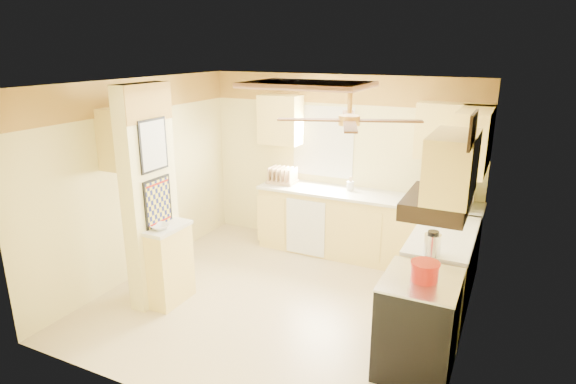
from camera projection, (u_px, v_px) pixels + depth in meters
The scene contains 34 objects.
floor at pixel (280, 301), 5.65m from camera, with size 4.00×4.00×0.00m, color #CAB58C.
ceiling at pixel (279, 84), 4.92m from camera, with size 4.00×4.00×0.00m, color white.
wall_back at pixel (339, 163), 6.92m from camera, with size 4.00×4.00×0.00m, color #F2E393.
wall_front at pixel (167, 269), 3.64m from camera, with size 4.00×4.00×0.00m, color #F2E393.
wall_left at pixel (139, 179), 6.11m from camera, with size 3.80×3.80×0.00m, color #F2E393.
wall_right at pixel (472, 228), 4.45m from camera, with size 3.80×3.80×0.00m, color #F2E393.
wallpaper_border at pixel (341, 89), 6.60m from camera, with size 4.00×0.02×0.40m, color #F6BE48.
partition_column at pixel (150, 197), 5.37m from camera, with size 0.20×0.70×2.50m, color #F2E393.
partition_ledge at pixel (171, 266), 5.51m from camera, with size 0.25×0.55×0.90m, color #EFD271.
ledge_top at pixel (168, 228), 5.37m from camera, with size 0.28×0.58×0.04m, color silver.
lower_cabinets_back at pixel (364, 228), 6.69m from camera, with size 3.00×0.60×0.90m, color #EFD271.
lower_cabinets_right at pixel (441, 274), 5.32m from camera, with size 0.60×1.40×0.90m, color #EFD271.
countertop_back at pixel (365, 195), 6.54m from camera, with size 3.04×0.64×0.04m, color silver.
countertop_right at pixel (444, 234), 5.19m from camera, with size 0.64×1.44×0.04m, color silver.
dishwasher_panel at pixel (305, 228), 6.73m from camera, with size 0.58×0.02×0.80m, color white.
window at pixel (323, 142), 6.93m from camera, with size 0.92×0.02×1.02m.
upper_cab_back_left at pixel (281, 120), 6.95m from camera, with size 0.60×0.35×0.70m, color #EFD271.
upper_cab_back_right at pixel (454, 132), 5.95m from camera, with size 0.90×0.35×0.70m, color #EFD271.
upper_cab_right at pixel (473, 140), 5.43m from camera, with size 0.35×1.00×0.70m, color #EFD271.
upper_cab_left_wall at pixel (131, 136), 5.65m from camera, with size 0.35×0.75×0.70m, color #EFD271.
upper_cab_over_stove at pixel (452, 166), 3.85m from camera, with size 0.35×0.76×0.52m, color #EFD271.
stove at pixel (418, 324), 4.34m from camera, with size 0.68×0.77×0.92m.
range_hood at pixel (437, 203), 3.98m from camera, with size 0.50×0.76×0.14m, color black.
poster_menu at pixel (153, 145), 5.15m from camera, with size 0.02×0.42×0.57m.
poster_nashville at pixel (158, 203), 5.34m from camera, with size 0.02×0.42×0.57m.
ceiling_light_panel at pixel (308, 85), 5.32m from camera, with size 1.35×0.95×0.06m.
ceiling_fan at pixel (349, 120), 3.96m from camera, with size 1.15×1.15×0.26m.
vent_grate at pixel (473, 130), 3.38m from camera, with size 0.02×0.40×0.25m, color black.
microwave at pixel (446, 193), 6.04m from camera, with size 0.58×0.39×0.32m, color white.
bowl at pixel (160, 227), 5.28m from camera, with size 0.20×0.20×0.05m, color white.
dutch_oven at pixel (425, 271), 4.16m from camera, with size 0.25×0.25×0.17m.
kettle at pixel (432, 244), 4.60m from camera, with size 0.16×0.16×0.24m.
dish_rack at pixel (282, 177), 7.04m from camera, with size 0.41×0.30×0.23m.
utensil_crock at pixel (350, 186), 6.69m from camera, with size 0.10×0.10×0.20m.
Camera 1 is at (2.27, -4.49, 2.86)m, focal length 30.00 mm.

